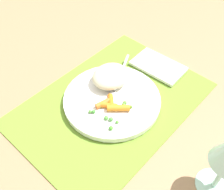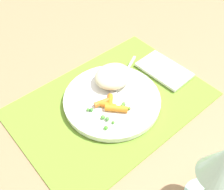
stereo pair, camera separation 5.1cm
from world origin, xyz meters
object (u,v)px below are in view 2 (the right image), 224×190
at_px(rice_mound, 113,76).
at_px(fork, 119,84).
at_px(plate, 112,100).
at_px(wine_glass, 223,164).
at_px(napkin, 164,70).
at_px(carrot_portion, 110,105).

xyz_separation_m(rice_mound, fork, (-0.00, 0.02, -0.02)).
relative_size(rice_mound, fork, 0.54).
bearing_deg(plate, wine_glass, 85.69).
bearing_deg(napkin, fork, -11.77).
distance_m(fork, napkin, 0.14).
bearing_deg(wine_glass, plate, -94.31).
height_order(plate, fork, fork).
height_order(wine_glass, napkin, wine_glass).
bearing_deg(fork, carrot_portion, 32.11).
xyz_separation_m(carrot_portion, wine_glass, (-0.00, 0.27, 0.10)).
distance_m(rice_mound, wine_glass, 0.34).
height_order(fork, wine_glass, wine_glass).
bearing_deg(wine_glass, napkin, -125.79).
bearing_deg(rice_mound, carrot_portion, 44.55).
bearing_deg(napkin, wine_glass, 54.21).
distance_m(carrot_portion, napkin, 0.20).
bearing_deg(carrot_portion, napkin, -176.96).
relative_size(plate, wine_glass, 1.31).
bearing_deg(fork, napkin, 168.23).
height_order(plate, wine_glass, wine_glass).
xyz_separation_m(plate, fork, (-0.04, -0.02, 0.01)).
xyz_separation_m(rice_mound, carrot_portion, (0.06, 0.06, -0.01)).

